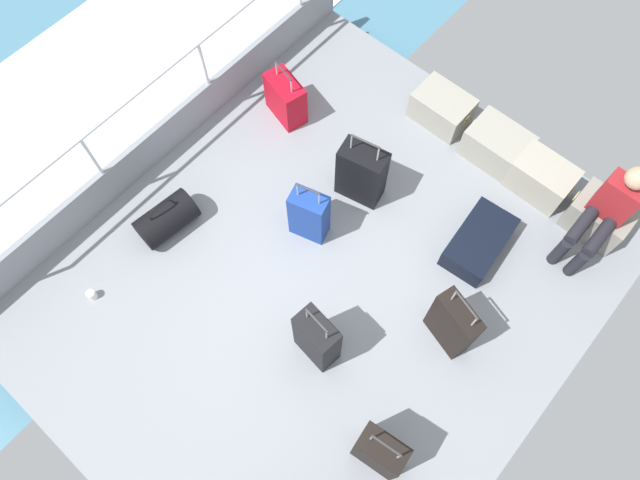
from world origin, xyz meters
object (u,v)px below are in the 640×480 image
Objects in this scene: suitcase_2 at (286,99)px; suitcase_5 at (362,173)px; suitcase_3 at (479,242)px; cargo_crate_1 at (497,145)px; cargo_crate_2 at (542,178)px; suitcase_4 at (317,339)px; passenger_seated at (607,212)px; paper_cup at (92,295)px; suitcase_6 at (453,324)px; duffel_bag at (167,219)px; suitcase_0 at (380,452)px; cargo_crate_3 at (599,217)px; suitcase_1 at (309,215)px; cargo_crate_0 at (442,108)px.

suitcase_5 is at bearing -10.42° from suitcase_2.
cargo_crate_1 is at bearing 116.10° from suitcase_3.
cargo_crate_2 is 0.67× the size of suitcase_4.
paper_cup is (-3.10, -3.50, -0.53)m from passenger_seated.
cargo_crate_1 is at bearing 112.27° from suitcase_6.
passenger_seated is at bearing 64.25° from suitcase_4.
suitcase_6 reaches higher than duffel_bag.
suitcase_0 is 0.97× the size of suitcase_5.
suitcase_4 reaches higher than suitcase_3.
cargo_crate_3 is (0.64, -0.00, 0.00)m from cargo_crate_2.
suitcase_1 is at bearing -38.29° from suitcase_2.
suitcase_5 is (-1.31, -1.20, 0.15)m from cargo_crate_2.
cargo_crate_1 is at bearing 176.25° from cargo_crate_2.
cargo_crate_3 is at bearing 65.81° from suitcase_4.
suitcase_1 is 1.06× the size of suitcase_3.
suitcase_0 is at bearing -35.35° from suitcase_2.
suitcase_4 is (0.84, -0.84, 0.04)m from suitcase_1.
suitcase_6 is (1.46, -1.88, 0.18)m from cargo_crate_0.
suitcase_4 is (-0.02, -2.72, 0.18)m from cargo_crate_1.
suitcase_2 is at bearing -162.74° from cargo_crate_3.
cargo_crate_1 is 2.73m from suitcase_4.
duffel_bag reaches higher than cargo_crate_3.
duffel_bag is (-1.21, -2.77, -0.01)m from cargo_crate_0.
cargo_crate_1 is 0.55m from cargo_crate_2.
cargo_crate_1 is 1.08m from suitcase_3.
suitcase_4 reaches higher than cargo_crate_2.
suitcase_3 is 1.28× the size of duffel_bag.
duffel_bag reaches higher than suitcase_3.
cargo_crate_2 reaches higher than suitcase_3.
cargo_crate_1 is 4.19m from paper_cup.
suitcase_1 is at bearing 146.56° from suitcase_0.
cargo_crate_3 is 3.29m from suitcase_2.
suitcase_6 is at bearing -22.40° from suitcase_5.
passenger_seated reaches higher than cargo_crate_3.
suitcase_5 is (-0.07, -1.25, 0.18)m from cargo_crate_0.
duffel_bag reaches higher than paper_cup.
suitcase_1 is 0.92× the size of suitcase_6.
suitcase_6 is at bearing 47.68° from suitcase_4.
suitcase_0 is at bearing -47.10° from suitcase_5.
cargo_crate_2 is at bearing -3.75° from cargo_crate_1.
cargo_crate_1 is 1.05× the size of cargo_crate_2.
suitcase_3 is (1.17, -0.98, -0.05)m from cargo_crate_0.
suitcase_4 is (-1.21, -2.50, -0.22)m from passenger_seated.
cargo_crate_2 is 6.11× the size of paper_cup.
paper_cup is at bearing -152.11° from suitcase_4.
cargo_crate_3 is at bearing -0.26° from cargo_crate_2.
cargo_crate_1 is at bearing 27.43° from suitcase_2.
cargo_crate_1 is 1.27m from passenger_seated.
suitcase_1 is 8.22× the size of paper_cup.
suitcase_6 is at bearing -52.16° from cargo_crate_0.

